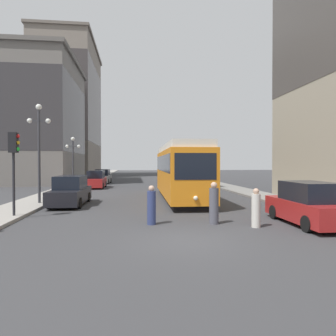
% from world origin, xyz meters
% --- Properties ---
extents(ground_plane, '(200.00, 200.00, 0.00)m').
position_xyz_m(ground_plane, '(0.00, 0.00, 0.00)').
color(ground_plane, '#38383A').
extents(sidewalk_left, '(2.52, 120.00, 0.15)m').
position_xyz_m(sidewalk_left, '(-8.19, 40.00, 0.07)').
color(sidewalk_left, gray).
rests_on(sidewalk_left, ground).
extents(sidewalk_right, '(2.52, 120.00, 0.15)m').
position_xyz_m(sidewalk_right, '(8.19, 40.00, 0.07)').
color(sidewalk_right, gray).
rests_on(sidewalk_right, ground).
extents(streetcar, '(2.92, 12.55, 3.89)m').
position_xyz_m(streetcar, '(1.62, 11.56, 2.10)').
color(streetcar, black).
rests_on(streetcar, ground).
extents(transit_bus, '(2.89, 11.76, 3.45)m').
position_xyz_m(transit_bus, '(4.62, 25.09, 1.95)').
color(transit_bus, black).
rests_on(transit_bus, ground).
extents(parked_car_left_near, '(1.91, 4.73, 1.82)m').
position_xyz_m(parked_car_left_near, '(-5.63, 22.35, 0.84)').
color(parked_car_left_near, black).
rests_on(parked_car_left_near, ground).
extents(parked_car_left_mid, '(2.03, 4.58, 1.82)m').
position_xyz_m(parked_car_left_mid, '(-5.63, 29.38, 0.84)').
color(parked_car_left_mid, black).
rests_on(parked_car_left_mid, ground).
extents(parked_car_right_far, '(1.94, 4.53, 1.82)m').
position_xyz_m(parked_car_right_far, '(5.63, 2.00, 0.84)').
color(parked_car_right_far, black).
rests_on(parked_car_right_far, ground).
extents(parked_car_left_far, '(1.97, 5.02, 1.82)m').
position_xyz_m(parked_car_left_far, '(-5.63, 9.37, 0.84)').
color(parked_car_left_far, black).
rests_on(parked_car_left_far, ground).
extents(pedestrian_crossing_near, '(0.37, 0.37, 1.67)m').
position_xyz_m(pedestrian_crossing_near, '(-0.98, 2.81, 0.78)').
color(pedestrian_crossing_near, navy).
rests_on(pedestrian_crossing_near, ground).
extents(pedestrian_crossing_far, '(0.36, 0.36, 1.59)m').
position_xyz_m(pedestrian_crossing_far, '(3.21, 1.75, 0.74)').
color(pedestrian_crossing_far, beige).
rests_on(pedestrian_crossing_far, ground).
extents(pedestrian_on_sidewalk, '(0.40, 0.40, 1.80)m').
position_xyz_m(pedestrian_on_sidewalk, '(1.70, 2.63, 0.84)').
color(pedestrian_on_sidewalk, '#4C4C56').
rests_on(pedestrian_on_sidewalk, ground).
extents(traffic_light_near_left, '(0.47, 0.36, 3.90)m').
position_xyz_m(traffic_light_near_left, '(-7.31, 4.91, 3.15)').
color(traffic_light_near_left, '#232328').
rests_on(traffic_light_near_left, sidewalk_left).
extents(lamp_post_left_near, '(1.41, 0.36, 6.10)m').
position_xyz_m(lamp_post_left_near, '(-7.53, 9.49, 4.11)').
color(lamp_post_left_near, '#333338').
rests_on(lamp_post_left_near, sidewalk_left).
extents(lamp_post_left_far, '(1.41, 0.36, 4.98)m').
position_xyz_m(lamp_post_left_far, '(-7.53, 20.12, 3.46)').
color(lamp_post_left_far, '#333338').
rests_on(lamp_post_left_far, sidewalk_left).
extents(building_left_corner, '(11.14, 15.91, 16.34)m').
position_xyz_m(building_left_corner, '(-14.72, 32.12, 8.39)').
color(building_left_corner, slate).
rests_on(building_left_corner, ground).
extents(building_left_midblock, '(11.02, 21.85, 26.59)m').
position_xyz_m(building_left_midblock, '(-14.66, 53.94, 13.70)').
color(building_left_midblock, slate).
rests_on(building_left_midblock, ground).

